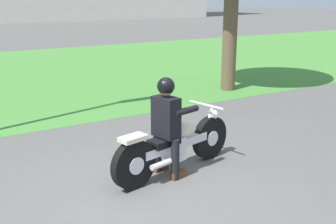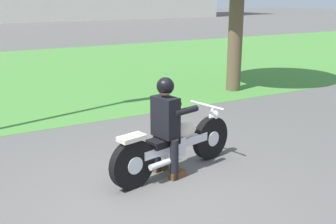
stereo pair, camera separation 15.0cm
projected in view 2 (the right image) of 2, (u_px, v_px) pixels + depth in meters
The scene contains 4 objects.
ground at pixel (146, 200), 5.07m from camera, with size 120.00×120.00×0.00m, color #565451.
grass_verge at pixel (16, 75), 12.95m from camera, with size 60.00×12.00×0.01m, color #478438.
motorcycle_lead at pixel (175, 145), 5.78m from camera, with size 2.16×0.78×0.89m.
rider_lead at pixel (166, 119), 5.56m from camera, with size 0.62×0.54×1.42m.
Camera 2 is at (-1.99, -4.11, 2.47)m, focal length 43.41 mm.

